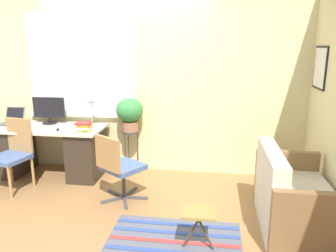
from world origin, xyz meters
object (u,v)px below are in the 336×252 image
at_px(book_stack, 84,127).
at_px(monitor, 49,110).
at_px(desk_chair_wooden, 12,153).
at_px(folding_stool, 199,216).
at_px(keyboard, 38,129).
at_px(plant_stand, 130,136).
at_px(office_chair_swivel, 119,166).
at_px(laptop, 12,120).
at_px(potted_plant, 130,112).
at_px(couch_loveseat, 293,201).
at_px(mouse, 58,129).
at_px(desk_lamp, 91,105).

bearing_deg(book_stack, monitor, 151.76).
xyz_separation_m(desk_chair_wooden, folding_stool, (2.51, -1.02, -0.15)).
relative_size(keyboard, plant_stand, 0.65).
distance_m(office_chair_swivel, folding_stool, 1.33).
bearing_deg(laptop, potted_plant, 3.25).
xyz_separation_m(office_chair_swivel, folding_stool, (1.01, -0.85, -0.11)).
relative_size(couch_loveseat, folding_stool, 3.06).
bearing_deg(office_chair_swivel, plant_stand, -51.07).
height_order(couch_loveseat, folding_stool, couch_loveseat).
distance_m(couch_loveseat, folding_stool, 1.08).
bearing_deg(keyboard, mouse, 1.38).
xyz_separation_m(laptop, desk_lamp, (1.25, 0.01, 0.27)).
bearing_deg(desk_lamp, book_stack, -91.89).
distance_m(mouse, office_chair_swivel, 1.16).
distance_m(monitor, plant_stand, 1.28).
distance_m(office_chair_swivel, plant_stand, 0.90).
height_order(keyboard, potted_plant, potted_plant).
distance_m(monitor, book_stack, 0.79).
relative_size(mouse, couch_loveseat, 0.05).
distance_m(couch_loveseat, plant_stand, 2.40).
height_order(monitor, mouse, monitor).
height_order(monitor, desk_chair_wooden, monitor).
bearing_deg(folding_stool, office_chair_swivel, 139.82).
height_order(monitor, book_stack, monitor).
relative_size(desk_chair_wooden, folding_stool, 2.35).
bearing_deg(potted_plant, mouse, -157.30).
distance_m(monitor, mouse, 0.53).
xyz_separation_m(book_stack, folding_stool, (1.63, -1.37, -0.45)).
distance_m(mouse, book_stack, 0.38).
xyz_separation_m(keyboard, couch_loveseat, (3.25, -0.84, -0.44)).
distance_m(office_chair_swivel, potted_plant, 1.01).
xyz_separation_m(book_stack, desk_chair_wooden, (-0.87, -0.34, -0.30)).
xyz_separation_m(couch_loveseat, folding_stool, (-0.95, -0.51, 0.04)).
relative_size(monitor, book_stack, 2.21).
height_order(laptop, mouse, laptop).
height_order(mouse, book_stack, book_stack).
height_order(desk_lamp, desk_chair_wooden, desk_lamp).
bearing_deg(desk_chair_wooden, monitor, 88.49).
relative_size(laptop, plant_stand, 0.49).
relative_size(keyboard, desk_chair_wooden, 0.46).
bearing_deg(desk_lamp, monitor, 172.28).
height_order(mouse, office_chair_swivel, office_chair_swivel).
bearing_deg(plant_stand, folding_stool, -57.92).
bearing_deg(book_stack, keyboard, -178.30).
height_order(laptop, book_stack, laptop).
bearing_deg(couch_loveseat, laptop, 73.56).
xyz_separation_m(office_chair_swivel, couch_loveseat, (1.96, -0.34, -0.15)).
distance_m(potted_plant, folding_stool, 2.13).
bearing_deg(monitor, desk_lamp, -7.72).
height_order(laptop, plant_stand, laptop).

